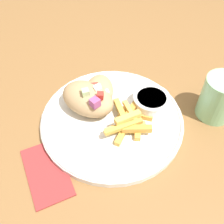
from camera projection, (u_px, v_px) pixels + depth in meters
ground_plane at (116, 212)px, 1.17m from camera, size 10.00×10.00×0.00m
table at (120, 116)px, 0.66m from camera, size 1.52×1.52×0.72m
napkin at (47, 172)px, 0.50m from camera, size 0.15×0.11×0.00m
plate at (112, 119)px, 0.57m from camera, size 0.31×0.31×0.02m
pita_sandwich_near at (88, 98)px, 0.56m from camera, size 0.14×0.11×0.07m
pita_sandwich_far at (99, 92)px, 0.59m from camera, size 0.12×0.12×0.06m
fries_pile at (129, 121)px, 0.55m from camera, size 0.11×0.12×0.04m
sauce_ramekin at (151, 101)px, 0.58m from camera, size 0.08×0.08×0.03m
water_glass at (218, 99)px, 0.56m from camera, size 0.08×0.08×0.10m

